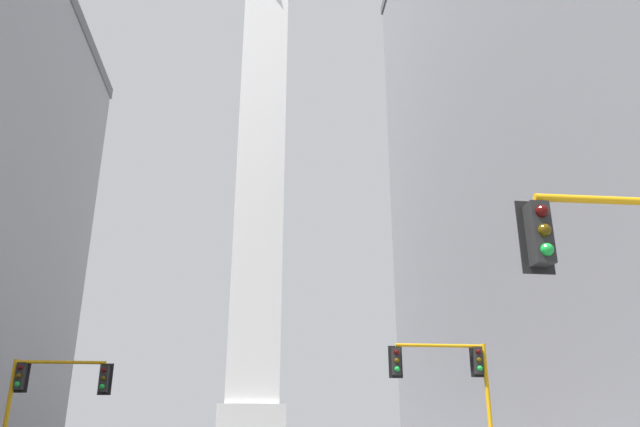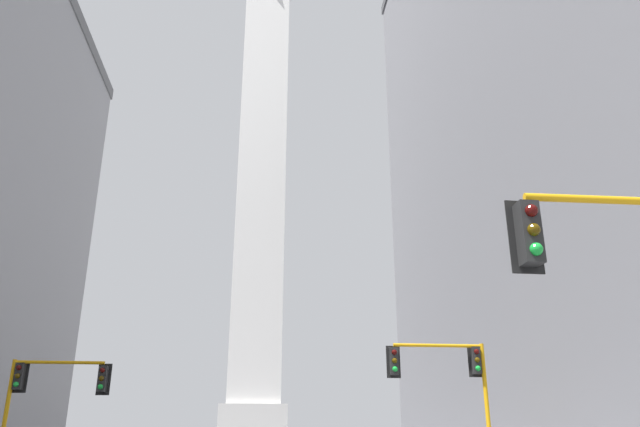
{
  "view_description": "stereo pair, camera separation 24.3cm",
  "coord_description": "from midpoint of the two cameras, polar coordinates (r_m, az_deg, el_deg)",
  "views": [
    {
      "loc": [
        0.46,
        -2.2,
        1.49
      ],
      "look_at": [
        4.55,
        39.43,
        17.32
      ],
      "focal_mm": 35.0,
      "sensor_mm": 36.0,
      "label": 1
    },
    {
      "loc": [
        0.71,
        -2.23,
        1.49
      ],
      "look_at": [
        4.55,
        39.43,
        17.32
      ],
      "focal_mm": 35.0,
      "sensor_mm": 36.0,
      "label": 2
    }
  ],
  "objects": [
    {
      "name": "traffic_light_mid_left",
      "position": [
        29.65,
        -23.67,
        -14.54
      ],
      "size": [
        4.25,
        0.52,
        5.07
      ],
      "color": "orange",
      "rests_on": "ground_plane"
    },
    {
      "name": "obelisk",
      "position": [
        77.69,
        -5.27,
        2.75
      ],
      "size": [
        7.19,
        7.19,
        67.55
      ],
      "color": "silver",
      "rests_on": "ground_plane"
    },
    {
      "name": "traffic_light_mid_right",
      "position": [
        27.22,
        12.24,
        -14.38
      ],
      "size": [
        4.27,
        0.51,
        5.66
      ],
      "color": "orange",
      "rests_on": "ground_plane"
    }
  ]
}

